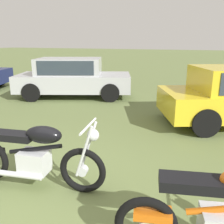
% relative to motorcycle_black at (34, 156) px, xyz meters
% --- Properties ---
extents(ground_plane, '(120.00, 120.00, 0.00)m').
position_rel_motorcycle_black_xyz_m(ground_plane, '(0.09, -0.27, -0.48)').
color(ground_plane, olive).
extents(motorcycle_black, '(2.11, 0.79, 1.02)m').
position_rel_motorcycle_black_xyz_m(motorcycle_black, '(0.00, 0.00, 0.00)').
color(motorcycle_black, black).
rests_on(motorcycle_black, ground).
extents(car_silver, '(4.48, 3.21, 1.43)m').
position_rel_motorcycle_black_xyz_m(car_silver, '(-2.78, 5.34, 0.32)').
color(car_silver, '#B2B5BA').
rests_on(car_silver, ground).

